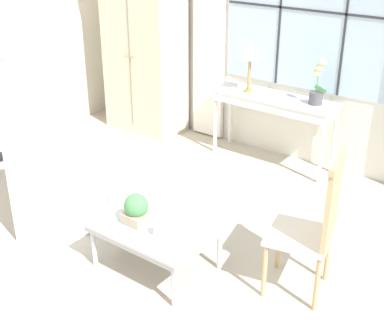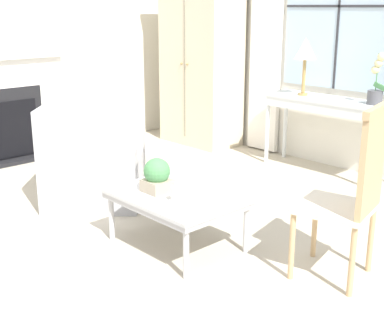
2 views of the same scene
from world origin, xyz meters
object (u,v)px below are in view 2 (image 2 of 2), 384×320
object	(u,v)px
armoire	(201,59)
side_chair_wooden	(354,187)
fireplace	(1,102)
coffee_table	(177,199)
potted_orchid	(376,86)
pillar_candle	(176,195)
table_lamp	(305,50)
potted_plant_small	(157,175)
armchair_upholstered	(91,169)
console_table	(330,107)

from	to	relation	value
armoire	side_chair_wooden	distance (m)	3.67
fireplace	coffee_table	world-z (taller)	fireplace
fireplace	potted_orchid	bearing A→B (deg)	35.50
armoire	pillar_candle	xyz separation A→B (m)	(2.20, -2.35, -0.60)
table_lamp	potted_orchid	xyz separation A→B (m)	(0.77, 0.06, -0.28)
side_chair_wooden	coffee_table	world-z (taller)	side_chair_wooden
fireplace	coffee_table	bearing A→B (deg)	-1.26
armoire	pillar_candle	size ratio (longest dim) A/B	17.38
fireplace	armoire	distance (m)	2.37
coffee_table	potted_plant_small	distance (m)	0.22
table_lamp	potted_orchid	size ratio (longest dim) A/B	1.22
table_lamp	potted_orchid	world-z (taller)	table_lamp
fireplace	side_chair_wooden	xyz separation A→B (m)	(4.05, 0.39, -0.04)
potted_orchid	coffee_table	bearing A→B (deg)	-94.98
fireplace	armoire	world-z (taller)	armoire
potted_orchid	pillar_candle	size ratio (longest dim) A/B	4.04
side_chair_wooden	table_lamp	bearing A→B (deg)	132.97
potted_orchid	potted_plant_small	size ratio (longest dim) A/B	1.96
armoire	armchair_upholstered	xyz separation A→B (m)	(0.84, -2.15, -0.76)
console_table	coffee_table	size ratio (longest dim) A/B	1.54
table_lamp	pillar_candle	distance (m)	2.58
potted_orchid	armchair_upholstered	xyz separation A→B (m)	(-1.44, -2.22, -0.67)
pillar_candle	potted_orchid	bearing A→B (deg)	88.07
table_lamp	potted_plant_small	distance (m)	2.47
table_lamp	coffee_table	world-z (taller)	table_lamp
table_lamp	side_chair_wooden	distance (m)	2.53
side_chair_wooden	potted_plant_small	size ratio (longest dim) A/B	4.56
console_table	coffee_table	world-z (taller)	console_table
console_table	armchair_upholstered	distance (m)	2.45
coffee_table	side_chair_wooden	bearing A→B (deg)	22.36
fireplace	console_table	distance (m)	3.48
armchair_upholstered	armoire	bearing A→B (deg)	111.30
fireplace	side_chair_wooden	distance (m)	4.07
console_table	table_lamp	size ratio (longest dim) A/B	2.40
table_lamp	armchair_upholstered	distance (m)	2.46
fireplace	potted_orchid	world-z (taller)	fireplace
armoire	potted_plant_small	xyz separation A→B (m)	(1.95, -2.31, -0.52)
console_table	coffee_table	distance (m)	2.33
fireplace	potted_plant_small	world-z (taller)	fireplace
coffee_table	console_table	bearing A→B (deg)	96.64
potted_orchid	armchair_upholstered	size ratio (longest dim) A/B	0.42
console_table	potted_plant_small	bearing A→B (deg)	-86.72
armoire	coffee_table	world-z (taller)	armoire
table_lamp	armchair_upholstered	world-z (taller)	table_lamp
potted_orchid	potted_plant_small	world-z (taller)	potted_orchid
table_lamp	potted_plant_small	xyz separation A→B (m)	(0.44, -2.32, -0.72)
armoire	side_chair_wooden	bearing A→B (deg)	-29.29
side_chair_wooden	potted_plant_small	xyz separation A→B (m)	(-1.23, -0.52, -0.10)
console_table	side_chair_wooden	distance (m)	2.30
potted_orchid	coffee_table	distance (m)	2.39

